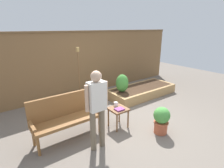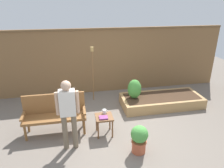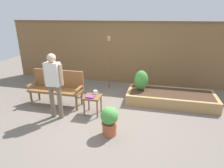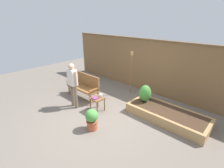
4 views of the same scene
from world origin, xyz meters
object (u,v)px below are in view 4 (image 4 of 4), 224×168
shrub_near_bench (145,93)px  tiki_torch (131,66)px  person_by_bench (73,82)px  side_table (97,100)px  potted_boxwood (92,119)px  garden_bench (84,84)px  book_on_table (95,98)px  cup_on_table (101,95)px

shrub_near_bench → tiki_torch: tiki_torch is taller
person_by_bench → side_table: bearing=24.4°
side_table → potted_boxwood: size_ratio=0.78×
garden_bench → book_on_table: 1.18m
book_on_table → shrub_near_bench: (1.10, 1.24, 0.09)m
shrub_near_bench → person_by_bench: size_ratio=0.36×
book_on_table → shrub_near_bench: 1.66m
garden_bench → shrub_near_bench: 2.35m
person_by_bench → book_on_table: bearing=20.4°
garden_bench → shrub_near_bench: size_ratio=2.53×
potted_boxwood → tiki_torch: (-0.66, 2.63, 0.83)m
potted_boxwood → tiki_torch: size_ratio=0.36×
potted_boxwood → cup_on_table: bearing=122.7°
book_on_table → potted_boxwood: potted_boxwood is taller
shrub_near_bench → person_by_bench: person_by_bench is taller
book_on_table → side_table: bearing=73.4°
side_table → potted_boxwood: (0.61, -0.76, -0.06)m
garden_bench → person_by_bench: person_by_bench is taller
side_table → garden_bench: bearing=162.4°
person_by_bench → garden_bench: bearing=115.5°
garden_bench → person_by_bench: size_ratio=0.92×
side_table → person_by_bench: size_ratio=0.31×
person_by_bench → shrub_near_bench: bearing=39.3°
tiki_torch → person_by_bench: bearing=-108.3°
cup_on_table → book_on_table: bearing=-105.5°
cup_on_table → garden_bench: bearing=169.4°
cup_on_table → book_on_table: size_ratio=0.65×
book_on_table → tiki_torch: bearing=93.3°
potted_boxwood → person_by_bench: size_ratio=0.40×
side_table → tiki_torch: bearing=91.5°
side_table → tiki_torch: 2.03m
side_table → potted_boxwood: bearing=-51.3°
side_table → cup_on_table: cup_on_table is taller
garden_bench → cup_on_table: garden_bench is taller
potted_boxwood → book_on_table: bearing=132.9°
book_on_table → person_by_bench: 0.92m
side_table → cup_on_table: (0.03, 0.14, 0.13)m
tiki_torch → side_table: bearing=-88.5°
book_on_table → potted_boxwood: bearing=-44.5°
garden_bench → tiki_torch: (1.08, 1.52, 0.63)m
potted_boxwood → shrub_near_bench: shrub_near_bench is taller
garden_bench → potted_boxwood: size_ratio=2.33×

